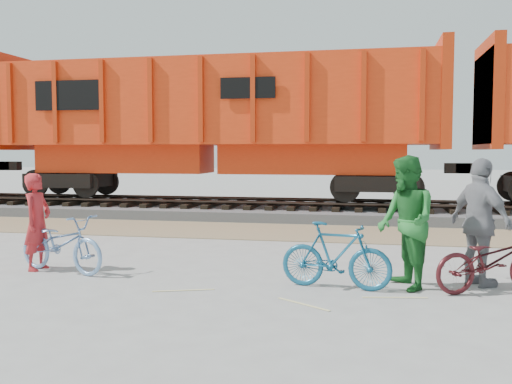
% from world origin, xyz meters
% --- Properties ---
extents(ground, '(120.00, 120.00, 0.00)m').
position_xyz_m(ground, '(0.00, 0.00, 0.00)').
color(ground, '#9E9E99').
rests_on(ground, ground).
extents(gravel_strip, '(120.00, 3.00, 0.02)m').
position_xyz_m(gravel_strip, '(0.00, 5.50, 0.01)').
color(gravel_strip, '#947B5C').
rests_on(gravel_strip, ground).
extents(ballast_bed, '(120.00, 4.00, 0.30)m').
position_xyz_m(ballast_bed, '(0.00, 9.00, 0.15)').
color(ballast_bed, slate).
rests_on(ballast_bed, ground).
extents(track, '(120.00, 2.60, 0.24)m').
position_xyz_m(track, '(0.00, 9.00, 0.47)').
color(track, black).
rests_on(track, ballast_bed).
extents(hopper_car_center, '(14.00, 3.13, 4.65)m').
position_xyz_m(hopper_car_center, '(-3.25, 9.00, 3.01)').
color(hopper_car_center, black).
rests_on(hopper_car_center, track).
extents(bicycle_blue, '(1.96, 1.17, 0.97)m').
position_xyz_m(bicycle_blue, '(-3.42, 0.03, 0.49)').
color(bicycle_blue, '#759DCE').
rests_on(bicycle_blue, ground).
extents(bicycle_teal, '(1.70, 0.72, 0.99)m').
position_xyz_m(bicycle_teal, '(1.16, -0.23, 0.49)').
color(bicycle_teal, '#165779').
rests_on(bicycle_teal, ground).
extents(bicycle_maroon, '(1.88, 1.31, 0.94)m').
position_xyz_m(bicycle_maroon, '(3.37, -0.01, 0.47)').
color(bicycle_maroon, '#441417').
rests_on(bicycle_maroon, ground).
extents(person_solo, '(0.40, 0.60, 1.65)m').
position_xyz_m(person_solo, '(-3.92, 0.13, 0.83)').
color(person_solo, '#B22326').
rests_on(person_solo, ground).
extents(person_man, '(1.02, 1.15, 1.97)m').
position_xyz_m(person_man, '(2.16, -0.03, 0.99)').
color(person_man, '#1F6A28').
rests_on(person_man, ground).
extents(person_woman, '(1.03, 1.19, 1.93)m').
position_xyz_m(person_woman, '(3.27, 0.39, 0.96)').
color(person_woman, gray).
rests_on(person_woman, ground).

